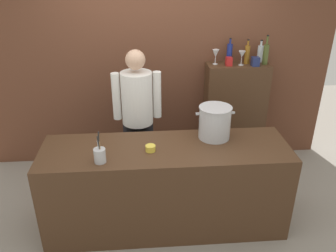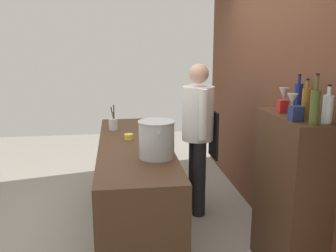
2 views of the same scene
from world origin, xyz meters
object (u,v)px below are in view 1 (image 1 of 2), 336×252
at_px(wine_bottle_cobalt, 229,53).
at_px(wine_glass_tall, 216,54).
at_px(utensil_crock, 100,155).
at_px(butter_jar, 150,148).
at_px(wine_bottle_clear, 260,53).
at_px(wine_bottle_amber, 247,54).
at_px(spice_tin_navy, 255,62).
at_px(wine_bottle_olive, 266,54).
at_px(stockpot_large, 215,122).
at_px(spice_tin_red, 229,61).
at_px(chef, 137,112).
at_px(wine_glass_wide, 242,55).

xyz_separation_m(wine_bottle_cobalt, wine_glass_tall, (-0.18, -0.04, 0.00)).
bearing_deg(utensil_crock, butter_jar, 19.53).
distance_m(wine_bottle_clear, wine_bottle_amber, 0.19).
xyz_separation_m(wine_bottle_amber, spice_tin_navy, (0.07, -0.11, -0.06)).
bearing_deg(wine_bottle_clear, wine_bottle_olive, -75.40).
bearing_deg(spice_tin_navy, wine_bottle_amber, 124.59).
height_order(wine_bottle_olive, spice_tin_navy, wine_bottle_olive).
bearing_deg(wine_bottle_clear, stockpot_large, -124.76).
distance_m(wine_bottle_cobalt, wine_bottle_amber, 0.21).
height_order(wine_glass_tall, spice_tin_red, wine_glass_tall).
bearing_deg(spice_tin_red, chef, -158.45).
xyz_separation_m(butter_jar, wine_bottle_cobalt, (1.01, 1.30, 0.53)).
relative_size(chef, spice_tin_red, 16.49).
bearing_deg(wine_bottle_amber, utensil_crock, -139.54).
distance_m(wine_bottle_cobalt, wine_bottle_clear, 0.39).
bearing_deg(utensil_crock, wine_bottle_amber, 40.46).
xyz_separation_m(chef, wine_bottle_amber, (1.33, 0.50, 0.49)).
xyz_separation_m(utensil_crock, wine_bottle_cobalt, (1.45, 1.45, 0.49)).
bearing_deg(wine_bottle_cobalt, spice_tin_red, -103.82).
height_order(butter_jar, spice_tin_navy, spice_tin_navy).
distance_m(wine_bottle_olive, spice_tin_red, 0.45).
height_order(chef, wine_bottle_olive, wine_bottle_olive).
bearing_deg(wine_bottle_cobalt, wine_glass_tall, -168.56).
xyz_separation_m(wine_bottle_olive, wine_bottle_amber, (-0.21, 0.05, -0.01)).
bearing_deg(wine_bottle_olive, wine_bottle_cobalt, 168.17).
bearing_deg(spice_tin_navy, chef, -164.34).
distance_m(wine_bottle_olive, wine_bottle_clear, 0.12).
distance_m(wine_bottle_cobalt, wine_glass_tall, 0.18).
height_order(wine_bottle_cobalt, wine_bottle_clear, wine_bottle_cobalt).
bearing_deg(butter_jar, spice_tin_navy, 41.67).
distance_m(wine_bottle_olive, wine_glass_wide, 0.30).
bearing_deg(stockpot_large, wine_bottle_olive, 51.31).
relative_size(chef, spice_tin_navy, 15.57).
bearing_deg(wine_bottle_olive, wine_glass_wide, -176.33).
bearing_deg(stockpot_large, chef, 144.67).
relative_size(utensil_crock, spice_tin_red, 2.89).
xyz_separation_m(chef, wine_bottle_cobalt, (1.13, 0.54, 0.50)).
relative_size(wine_bottle_clear, spice_tin_red, 2.67).
height_order(stockpot_large, spice_tin_red, spice_tin_red).
relative_size(stockpot_large, wine_glass_wide, 2.21).
xyz_separation_m(utensil_crock, wine_bottle_amber, (1.66, 1.41, 0.49)).
relative_size(stockpot_large, spice_tin_navy, 3.56).
bearing_deg(stockpot_large, utensil_crock, -160.70).
relative_size(butter_jar, wine_bottle_amber, 0.32).
bearing_deg(chef, utensil_crock, 68.17).
relative_size(wine_bottle_clear, wine_glass_tall, 1.52).
xyz_separation_m(wine_bottle_cobalt, spice_tin_red, (-0.03, -0.11, -0.07)).
relative_size(butter_jar, wine_bottle_cobalt, 0.31).
height_order(wine_bottle_amber, spice_tin_navy, wine_bottle_amber).
bearing_deg(wine_glass_tall, chef, -151.87).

